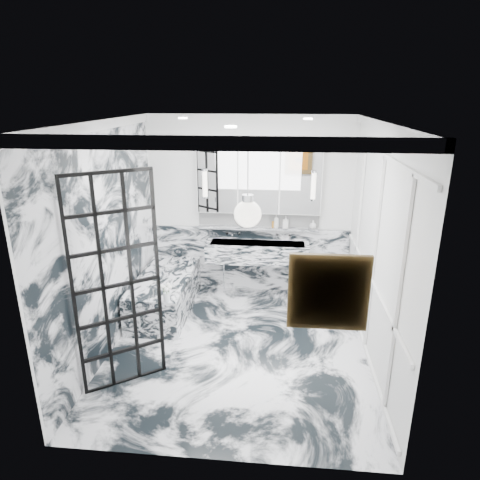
# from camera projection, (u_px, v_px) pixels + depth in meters

# --- Properties ---
(floor) EXTENTS (3.60, 3.60, 0.00)m
(floor) POSITION_uv_depth(u_px,v_px,m) (238.00, 347.00, 5.48)
(floor) COLOR silver
(floor) RESTS_ON ground
(ceiling) EXTENTS (3.60, 3.60, 0.00)m
(ceiling) POSITION_uv_depth(u_px,v_px,m) (237.00, 121.00, 4.58)
(ceiling) COLOR white
(ceiling) RESTS_ON wall_back
(wall_back) EXTENTS (3.60, 0.00, 3.60)m
(wall_back) POSITION_uv_depth(u_px,v_px,m) (249.00, 206.00, 6.73)
(wall_back) COLOR white
(wall_back) RESTS_ON floor
(wall_front) EXTENTS (3.60, 0.00, 3.60)m
(wall_front) POSITION_uv_depth(u_px,v_px,m) (214.00, 320.00, 3.33)
(wall_front) COLOR white
(wall_front) RESTS_ON floor
(wall_left) EXTENTS (0.00, 3.60, 3.60)m
(wall_left) POSITION_uv_depth(u_px,v_px,m) (106.00, 240.00, 5.18)
(wall_left) COLOR white
(wall_left) RESTS_ON floor
(wall_right) EXTENTS (0.00, 3.60, 3.60)m
(wall_right) POSITION_uv_depth(u_px,v_px,m) (377.00, 249.00, 4.88)
(wall_right) COLOR white
(wall_right) RESTS_ON floor
(marble_clad_back) EXTENTS (3.18, 0.05, 1.05)m
(marble_clad_back) POSITION_uv_depth(u_px,v_px,m) (249.00, 259.00, 6.98)
(marble_clad_back) COLOR silver
(marble_clad_back) RESTS_ON floor
(marble_clad_left) EXTENTS (0.02, 3.56, 2.68)m
(marble_clad_left) POSITION_uv_depth(u_px,v_px,m) (108.00, 244.00, 5.20)
(marble_clad_left) COLOR silver
(marble_clad_left) RESTS_ON floor
(panel_molding) EXTENTS (0.03, 3.40, 2.30)m
(panel_molding) POSITION_uv_depth(u_px,v_px,m) (374.00, 257.00, 4.92)
(panel_molding) COLOR white
(panel_molding) RESTS_ON floor
(soap_bottle_a) EXTENTS (0.09, 0.09, 0.21)m
(soap_bottle_a) POSITION_uv_depth(u_px,v_px,m) (276.00, 221.00, 6.67)
(soap_bottle_a) COLOR #8C5919
(soap_bottle_a) RESTS_ON ledge
(soap_bottle_b) EXTENTS (0.09, 0.09, 0.19)m
(soap_bottle_b) POSITION_uv_depth(u_px,v_px,m) (286.00, 222.00, 6.66)
(soap_bottle_b) COLOR #4C4C51
(soap_bottle_b) RESTS_ON ledge
(soap_bottle_c) EXTENTS (0.14, 0.14, 0.13)m
(soap_bottle_c) POSITION_uv_depth(u_px,v_px,m) (313.00, 225.00, 6.63)
(soap_bottle_c) COLOR silver
(soap_bottle_c) RESTS_ON ledge
(face_pot) EXTENTS (0.16, 0.16, 0.16)m
(face_pot) POSITION_uv_depth(u_px,v_px,m) (244.00, 222.00, 6.72)
(face_pot) COLOR white
(face_pot) RESTS_ON ledge
(amber_bottle) EXTENTS (0.04, 0.04, 0.10)m
(amber_bottle) POSITION_uv_depth(u_px,v_px,m) (273.00, 224.00, 6.69)
(amber_bottle) COLOR #8C5919
(amber_bottle) RESTS_ON ledge
(flower_vase) EXTENTS (0.08, 0.08, 0.12)m
(flower_vase) POSITION_uv_depth(u_px,v_px,m) (167.00, 297.00, 5.47)
(flower_vase) COLOR silver
(flower_vase) RESTS_ON bathtub
(crittall_door) EXTENTS (0.75, 0.54, 2.37)m
(crittall_door) POSITION_uv_depth(u_px,v_px,m) (117.00, 285.00, 4.46)
(crittall_door) COLOR black
(crittall_door) RESTS_ON floor
(artwork) EXTENTS (0.51, 0.05, 0.51)m
(artwork) POSITION_uv_depth(u_px,v_px,m) (328.00, 292.00, 3.21)
(artwork) COLOR #CB6C14
(artwork) RESTS_ON wall_front
(pendant_light) EXTENTS (0.24, 0.24, 0.24)m
(pendant_light) POSITION_uv_depth(u_px,v_px,m) (248.00, 214.00, 3.68)
(pendant_light) COLOR white
(pendant_light) RESTS_ON ceiling
(trough_sink) EXTENTS (1.60, 0.45, 0.30)m
(trough_sink) POSITION_uv_depth(u_px,v_px,m) (257.00, 252.00, 6.70)
(trough_sink) COLOR silver
(trough_sink) RESTS_ON wall_back
(ledge) EXTENTS (1.90, 0.14, 0.04)m
(ledge) POSITION_uv_depth(u_px,v_px,m) (258.00, 228.00, 6.74)
(ledge) COLOR silver
(ledge) RESTS_ON wall_back
(subway_tile) EXTENTS (1.90, 0.03, 0.23)m
(subway_tile) POSITION_uv_depth(u_px,v_px,m) (259.00, 219.00, 6.76)
(subway_tile) COLOR white
(subway_tile) RESTS_ON wall_back
(mirror_cabinet) EXTENTS (1.90, 0.16, 1.00)m
(mirror_cabinet) POSITION_uv_depth(u_px,v_px,m) (259.00, 181.00, 6.51)
(mirror_cabinet) COLOR white
(mirror_cabinet) RESTS_ON wall_back
(sconce_left) EXTENTS (0.07, 0.07, 0.40)m
(sconce_left) POSITION_uv_depth(u_px,v_px,m) (205.00, 184.00, 6.50)
(sconce_left) COLOR white
(sconce_left) RESTS_ON mirror_cabinet
(sconce_right) EXTENTS (0.07, 0.07, 0.40)m
(sconce_right) POSITION_uv_depth(u_px,v_px,m) (314.00, 186.00, 6.35)
(sconce_right) COLOR white
(sconce_right) RESTS_ON mirror_cabinet
(bathtub) EXTENTS (0.75, 1.65, 0.55)m
(bathtub) POSITION_uv_depth(u_px,v_px,m) (165.00, 293.00, 6.34)
(bathtub) COLOR silver
(bathtub) RESTS_ON floor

